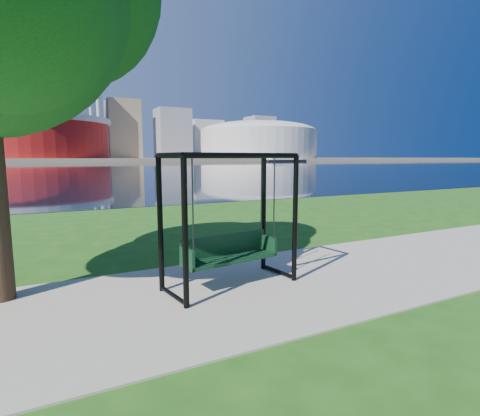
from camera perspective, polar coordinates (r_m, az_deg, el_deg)
ground at (r=7.65m, az=2.00°, el=-10.72°), size 900.00×900.00×0.00m
path at (r=7.24m, az=3.96°, el=-11.71°), size 120.00×4.00×0.03m
river at (r=108.43m, az=-25.34°, el=5.69°), size 900.00×180.00×0.02m
far_bank at (r=312.36m, az=-26.62°, el=6.63°), size 900.00×228.00×2.00m
stadium at (r=241.72m, az=-29.01°, el=9.55°), size 83.00×83.00×32.00m
arena at (r=278.60m, az=2.82°, el=10.46°), size 84.00×84.00×26.56m
skyline at (r=327.45m, az=-27.79°, el=12.70°), size 392.00×66.00×96.50m
swing at (r=6.93m, az=-1.60°, el=-2.35°), size 2.57×1.39×2.50m
barge at (r=223.57m, az=6.80°, el=7.34°), size 27.86×8.86×2.75m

